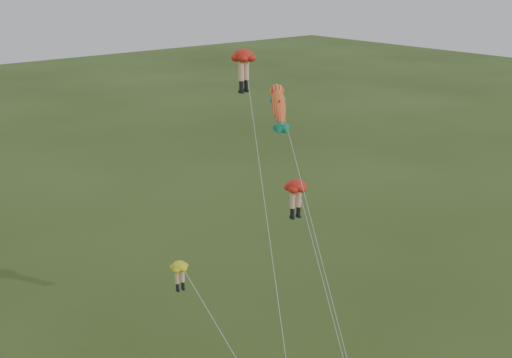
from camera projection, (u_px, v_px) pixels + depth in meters
legs_kite_red_high at (244, 62)px, 36.56m from camera, size 8.21×14.53×19.46m
legs_kite_red_mid at (297, 191)px, 35.32m from camera, size 4.48×10.61×12.01m
legs_kite_yellow at (184, 276)px, 30.00m from camera, size 2.44×9.32×9.77m
fish_kite at (279, 106)px, 33.21m from camera, size 3.46×11.68×18.13m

